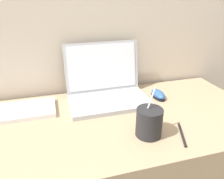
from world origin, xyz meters
TOP-DOWN VIEW (x-y plane):
  - laptop at (0.08, 0.48)m, footprint 0.37×0.27m
  - drink_cup at (0.15, 0.15)m, footprint 0.10×0.10m
  - computer_mouse at (0.33, 0.43)m, footprint 0.06×0.11m
  - external_keyboard at (-0.39, 0.45)m, footprint 0.45×0.16m
  - pen at (0.27, 0.12)m, footprint 0.06×0.13m

SIDE VIEW (x-z plane):
  - pen at x=0.27m, z-range 0.72..0.73m
  - external_keyboard at x=-0.39m, z-range 0.72..0.74m
  - computer_mouse at x=0.33m, z-range 0.72..0.76m
  - drink_cup at x=0.15m, z-range 0.68..0.87m
  - laptop at x=0.08m, z-range 0.65..0.91m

